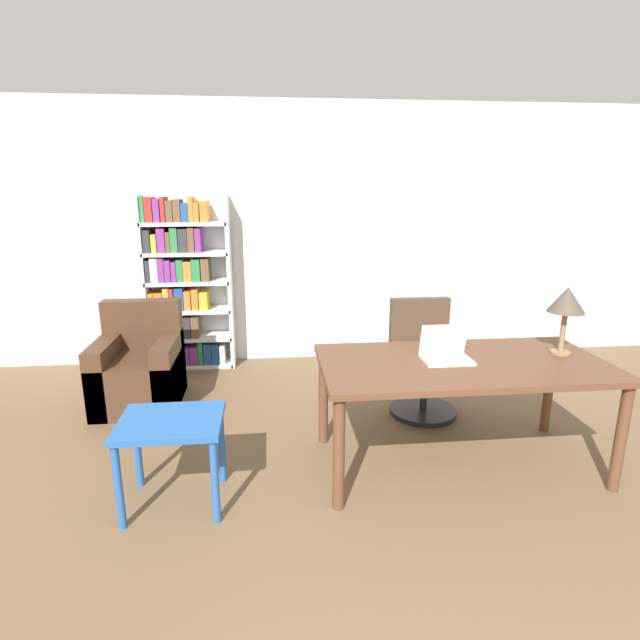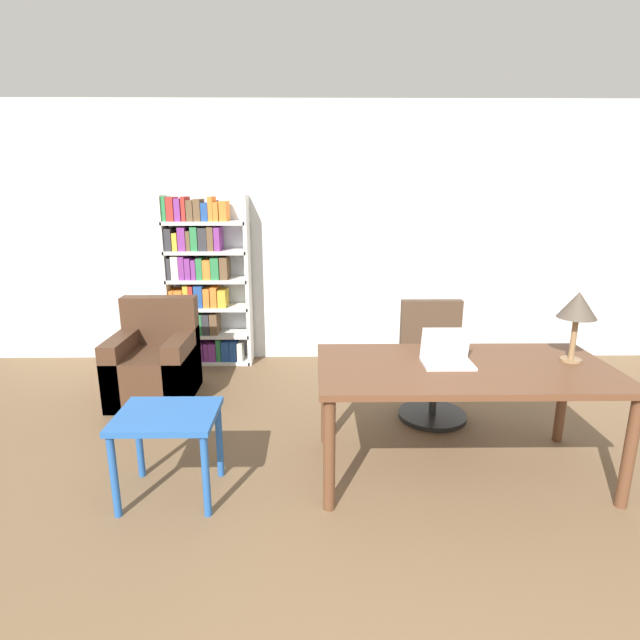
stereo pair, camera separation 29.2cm
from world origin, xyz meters
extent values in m
cube|color=silver|center=(0.00, 4.53, 1.35)|extent=(8.00, 0.06, 2.70)
cube|color=brown|center=(0.51, 2.15, 0.73)|extent=(1.86, 0.93, 0.04)
cylinder|color=brown|center=(-0.36, 1.75, 0.35)|extent=(0.07, 0.07, 0.71)
cylinder|color=brown|center=(1.38, 1.75, 0.35)|extent=(0.07, 0.07, 0.71)
cylinder|color=brown|center=(-0.36, 2.55, 0.35)|extent=(0.07, 0.07, 0.71)
cylinder|color=brown|center=(1.38, 2.55, 0.35)|extent=(0.07, 0.07, 0.71)
cube|color=silver|center=(0.41, 2.16, 0.76)|extent=(0.31, 0.22, 0.02)
cube|color=silver|center=(0.41, 2.24, 0.87)|extent=(0.31, 0.06, 0.21)
cube|color=navy|center=(0.41, 2.25, 0.87)|extent=(0.28, 0.05, 0.19)
cylinder|color=olive|center=(1.23, 2.23, 0.75)|extent=(0.13, 0.13, 0.01)
cylinder|color=olive|center=(1.23, 2.23, 0.90)|extent=(0.04, 0.04, 0.28)
cone|color=#4C4238|center=(1.23, 2.23, 1.12)|extent=(0.24, 0.24, 0.17)
cylinder|color=black|center=(0.53, 2.95, 0.02)|extent=(0.56, 0.56, 0.04)
cylinder|color=#262626|center=(0.53, 2.95, 0.19)|extent=(0.06, 0.06, 0.30)
cube|color=#4C3828|center=(0.53, 2.95, 0.39)|extent=(0.53, 0.53, 0.10)
cube|color=#4C3828|center=(0.53, 3.17, 0.69)|extent=(0.50, 0.08, 0.50)
cube|color=#2356A3|center=(-1.32, 1.90, 0.53)|extent=(0.59, 0.49, 0.04)
cylinder|color=#2356A3|center=(-1.58, 1.69, 0.26)|extent=(0.04, 0.04, 0.51)
cylinder|color=#2356A3|center=(-1.06, 1.69, 0.26)|extent=(0.04, 0.04, 0.51)
cylinder|color=#2356A3|center=(-1.58, 2.11, 0.26)|extent=(0.04, 0.04, 0.51)
cylinder|color=#2356A3|center=(-1.06, 2.11, 0.26)|extent=(0.04, 0.04, 0.51)
cube|color=#472D1E|center=(-1.87, 3.38, 0.22)|extent=(0.68, 0.73, 0.44)
cube|color=#472D1E|center=(-1.87, 3.67, 0.66)|extent=(0.68, 0.16, 0.43)
cube|color=#472D1E|center=(-2.13, 3.38, 0.30)|extent=(0.16, 0.73, 0.59)
cube|color=#472D1E|center=(-1.61, 3.38, 0.30)|extent=(0.16, 0.73, 0.59)
cube|color=white|center=(-1.97, 4.34, 0.89)|extent=(0.04, 0.28, 1.77)
cube|color=white|center=(-1.13, 4.34, 0.89)|extent=(0.04, 0.28, 1.77)
cube|color=white|center=(-1.55, 4.34, 0.02)|extent=(0.84, 0.28, 0.04)
cube|color=#7F338C|center=(-1.91, 4.34, 0.14)|extent=(0.08, 0.24, 0.21)
cube|color=orange|center=(-1.82, 4.34, 0.16)|extent=(0.09, 0.24, 0.24)
cube|color=silver|center=(-1.73, 4.34, 0.16)|extent=(0.07, 0.24, 0.24)
cube|color=#7F338C|center=(-1.66, 4.34, 0.13)|extent=(0.06, 0.24, 0.18)
cube|color=#7F338C|center=(-1.60, 4.34, 0.13)|extent=(0.05, 0.24, 0.19)
cube|color=#7F338C|center=(-1.53, 4.34, 0.13)|extent=(0.08, 0.24, 0.20)
cube|color=#2D7F47|center=(-1.46, 4.34, 0.16)|extent=(0.05, 0.24, 0.24)
cube|color=#234C99|center=(-1.39, 4.34, 0.15)|extent=(0.08, 0.24, 0.22)
cube|color=#234C99|center=(-1.31, 4.34, 0.14)|extent=(0.07, 0.24, 0.22)
cube|color=silver|center=(-1.24, 4.34, 0.13)|extent=(0.05, 0.24, 0.20)
cube|color=white|center=(-1.55, 4.34, 0.31)|extent=(0.84, 0.28, 0.04)
cube|color=#B72D28|center=(-1.93, 4.34, 0.45)|extent=(0.05, 0.24, 0.24)
cube|color=#7F338C|center=(-1.87, 4.34, 0.43)|extent=(0.05, 0.24, 0.19)
cube|color=gold|center=(-1.82, 4.34, 0.45)|extent=(0.05, 0.24, 0.24)
cube|color=#234C99|center=(-1.76, 4.34, 0.45)|extent=(0.06, 0.24, 0.24)
cube|color=orange|center=(-1.70, 4.34, 0.43)|extent=(0.05, 0.24, 0.19)
cube|color=#2D7F47|center=(-1.65, 4.34, 0.44)|extent=(0.04, 0.24, 0.22)
cube|color=#333338|center=(-1.58, 4.34, 0.44)|extent=(0.07, 0.24, 0.22)
cube|color=brown|center=(-1.50, 4.34, 0.44)|extent=(0.08, 0.24, 0.22)
cube|color=white|center=(-1.55, 4.34, 0.61)|extent=(0.84, 0.28, 0.04)
cube|color=orange|center=(-1.93, 4.34, 0.72)|extent=(0.05, 0.24, 0.18)
cube|color=orange|center=(-1.85, 4.34, 0.72)|extent=(0.09, 0.24, 0.18)
cube|color=gold|center=(-1.77, 4.34, 0.74)|extent=(0.05, 0.24, 0.23)
cube|color=#B72D28|center=(-1.72, 4.34, 0.74)|extent=(0.04, 0.24, 0.23)
cube|color=#234C99|center=(-1.64, 4.34, 0.74)|extent=(0.09, 0.24, 0.23)
cube|color=orange|center=(-1.56, 4.34, 0.73)|extent=(0.06, 0.24, 0.20)
cube|color=orange|center=(-1.49, 4.34, 0.73)|extent=(0.07, 0.24, 0.22)
cube|color=gold|center=(-1.40, 4.34, 0.72)|extent=(0.08, 0.24, 0.18)
cube|color=white|center=(-1.55, 4.34, 0.90)|extent=(0.84, 0.28, 0.04)
cube|color=#333338|center=(-1.93, 4.34, 1.03)|extent=(0.05, 0.24, 0.22)
cube|color=silver|center=(-1.86, 4.34, 1.04)|extent=(0.07, 0.24, 0.24)
cube|color=#7F338C|center=(-1.80, 4.34, 1.04)|extent=(0.06, 0.24, 0.24)
cube|color=#7F338C|center=(-1.73, 4.34, 1.03)|extent=(0.06, 0.24, 0.22)
cube|color=#7F338C|center=(-1.68, 4.34, 1.02)|extent=(0.05, 0.24, 0.20)
cube|color=#2D7F47|center=(-1.62, 4.34, 1.03)|extent=(0.06, 0.24, 0.22)
cube|color=orange|center=(-1.54, 4.34, 1.02)|extent=(0.08, 0.24, 0.20)
cube|color=#2D7F47|center=(-1.46, 4.34, 1.03)|extent=(0.08, 0.24, 0.22)
cube|color=brown|center=(-1.37, 4.34, 1.04)|extent=(0.08, 0.24, 0.23)
cube|color=white|center=(-1.55, 4.34, 1.20)|extent=(0.84, 0.28, 0.04)
cube|color=#333338|center=(-1.92, 4.34, 1.33)|extent=(0.08, 0.24, 0.22)
cube|color=gold|center=(-1.84, 4.34, 1.31)|extent=(0.05, 0.24, 0.18)
cube|color=#7F338C|center=(-1.77, 4.34, 1.34)|extent=(0.08, 0.24, 0.24)
cube|color=brown|center=(-1.71, 4.34, 1.32)|extent=(0.04, 0.24, 0.20)
cube|color=#2D7F47|center=(-1.65, 4.34, 1.34)|extent=(0.07, 0.24, 0.24)
cube|color=#333338|center=(-1.56, 4.34, 1.33)|extent=(0.09, 0.24, 0.23)
cube|color=brown|center=(-1.49, 4.34, 1.34)|extent=(0.06, 0.24, 0.24)
cube|color=#7F338C|center=(-1.42, 4.34, 1.34)|extent=(0.06, 0.24, 0.24)
cube|color=white|center=(-1.55, 4.34, 1.50)|extent=(0.84, 0.28, 0.04)
cube|color=#2D7F47|center=(-1.93, 4.34, 1.63)|extent=(0.05, 0.24, 0.24)
cube|color=#B72D28|center=(-1.87, 4.34, 1.63)|extent=(0.07, 0.24, 0.24)
cube|color=#7F338C|center=(-1.80, 4.34, 1.63)|extent=(0.06, 0.24, 0.22)
cube|color=#B72D28|center=(-1.74, 4.34, 1.63)|extent=(0.04, 0.24, 0.24)
cube|color=brown|center=(-1.68, 4.34, 1.62)|extent=(0.06, 0.24, 0.21)
cube|color=brown|center=(-1.60, 4.34, 1.62)|extent=(0.07, 0.24, 0.22)
cube|color=#234C99|center=(-1.53, 4.34, 1.60)|extent=(0.07, 0.24, 0.18)
cube|color=orange|center=(-1.47, 4.34, 1.63)|extent=(0.04, 0.24, 0.24)
cube|color=orange|center=(-1.42, 4.34, 1.61)|extent=(0.05, 0.24, 0.19)
cube|color=orange|center=(-1.35, 4.34, 1.61)|extent=(0.07, 0.24, 0.20)
camera|label=1|loc=(-0.73, -0.81, 1.84)|focal=28.00mm
camera|label=2|loc=(-0.44, -0.82, 1.84)|focal=28.00mm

